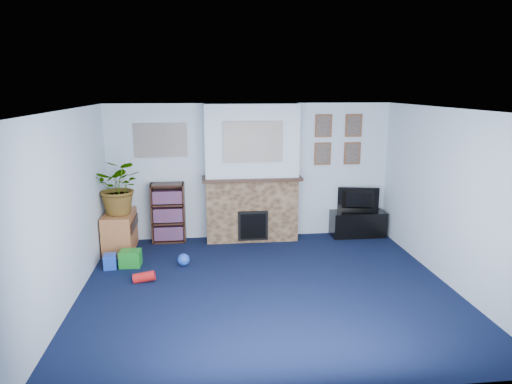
{
  "coord_description": "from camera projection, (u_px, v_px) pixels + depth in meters",
  "views": [
    {
      "loc": [
        -0.79,
        -5.71,
        2.67
      ],
      "look_at": [
        -0.06,
        0.82,
        1.16
      ],
      "focal_mm": 32.0,
      "sensor_mm": 36.0,
      "label": 1
    }
  ],
  "objects": [
    {
      "name": "toy_block",
      "position": [
        110.0,
        262.0,
        6.85
      ],
      "size": [
        0.2,
        0.2,
        0.22
      ],
      "primitive_type": "cube",
      "rotation": [
        0.0,
        0.0,
        0.11
      ],
      "color": "blue",
      "rests_on": "ground"
    },
    {
      "name": "mantel_clock",
      "position": [
        245.0,
        173.0,
        7.86
      ],
      "size": [
        0.1,
        0.06,
        0.14
      ],
      "primitive_type": "cube",
      "color": "gold",
      "rests_on": "chimney_breast"
    },
    {
      "name": "portrait_tr",
      "position": [
        354.0,
        126.0,
        8.12
      ],
      "size": [
        0.3,
        0.03,
        0.4
      ],
      "primitive_type": "cube",
      "color": "brown",
      "rests_on": "wall_back"
    },
    {
      "name": "mantel_teddy",
      "position": [
        217.0,
        174.0,
        7.81
      ],
      "size": [
        0.12,
        0.12,
        0.12
      ],
      "primitive_type": "sphere",
      "color": "gray",
      "rests_on": "chimney_breast"
    },
    {
      "name": "mantel_can",
      "position": [
        289.0,
        173.0,
        7.95
      ],
      "size": [
        0.05,
        0.05,
        0.11
      ],
      "primitive_type": "cylinder",
      "color": "blue",
      "rests_on": "chimney_breast"
    },
    {
      "name": "television",
      "position": [
        359.0,
        200.0,
        8.26
      ],
      "size": [
        0.75,
        0.26,
        0.43
      ],
      "primitive_type": "imported",
      "rotation": [
        0.0,
        0.0,
        2.92
      ],
      "color": "black",
      "rests_on": "tv_stand"
    },
    {
      "name": "portrait_tl",
      "position": [
        323.0,
        126.0,
        8.06
      ],
      "size": [
        0.3,
        0.03,
        0.4
      ],
      "primitive_type": "cube",
      "color": "brown",
      "rests_on": "wall_back"
    },
    {
      "name": "toy_tube",
      "position": [
        144.0,
        277.0,
        6.39
      ],
      "size": [
        0.31,
        0.14,
        0.18
      ],
      "primitive_type": "cylinder",
      "rotation": [
        0.0,
        1.43,
        0.0
      ],
      "color": "red",
      "rests_on": "ground"
    },
    {
      "name": "collage_main",
      "position": [
        253.0,
        142.0,
        7.59
      ],
      "size": [
        1.0,
        0.03,
        0.68
      ],
      "primitive_type": "cube",
      "color": "gray",
      "rests_on": "chimney_breast"
    },
    {
      "name": "ceiling",
      "position": [
        268.0,
        109.0,
        5.67
      ],
      "size": [
        5.0,
        4.5,
        0.01
      ],
      "primitive_type": "cube",
      "color": "white",
      "rests_on": "wall_back"
    },
    {
      "name": "portrait_bl",
      "position": [
        323.0,
        154.0,
        8.18
      ],
      "size": [
        0.3,
        0.03,
        0.4
      ],
      "primitive_type": "cube",
      "color": "brown",
      "rests_on": "wall_back"
    },
    {
      "name": "potted_plant",
      "position": [
        119.0,
        187.0,
        7.38
      ],
      "size": [
        0.93,
        0.85,
        0.9
      ],
      "primitive_type": "imported",
      "rotation": [
        0.0,
        0.0,
        6.09
      ],
      "color": "#26661E",
      "rests_on": "sideboard"
    },
    {
      "name": "bookshelf",
      "position": [
        168.0,
        214.0,
        7.98
      ],
      "size": [
        0.58,
        0.28,
        1.05
      ],
      "color": "black",
      "rests_on": "ground"
    },
    {
      "name": "green_crate",
      "position": [
        130.0,
        257.0,
        6.94
      ],
      "size": [
        0.32,
        0.27,
        0.25
      ],
      "primitive_type": "cube",
      "rotation": [
        0.0,
        0.0,
        -0.06
      ],
      "color": "#198C26",
      "rests_on": "ground"
    },
    {
      "name": "wall_front",
      "position": [
        305.0,
        270.0,
        3.77
      ],
      "size": [
        5.0,
        0.04,
        2.4
      ],
      "primitive_type": "cube",
      "color": "silver",
      "rests_on": "ground"
    },
    {
      "name": "wall_left",
      "position": [
        69.0,
        208.0,
        5.67
      ],
      "size": [
        0.04,
        4.5,
        2.4
      ],
      "primitive_type": "cube",
      "color": "silver",
      "rests_on": "ground"
    },
    {
      "name": "collage_left",
      "position": [
        161.0,
        140.0,
        7.81
      ],
      "size": [
        0.9,
        0.03,
        0.58
      ],
      "primitive_type": "cube",
      "color": "gray",
      "rests_on": "wall_back"
    },
    {
      "name": "mantel_candle",
      "position": [
        269.0,
        172.0,
        7.91
      ],
      "size": [
        0.06,
        0.06,
        0.18
      ],
      "primitive_type": "cylinder",
      "color": "#B2BFC6",
      "rests_on": "chimney_breast"
    },
    {
      "name": "toy_ball",
      "position": [
        184.0,
        260.0,
        6.97
      ],
      "size": [
        0.19,
        0.19,
        0.19
      ],
      "primitive_type": "sphere",
      "color": "blue",
      "rests_on": "ground"
    },
    {
      "name": "tv_stand",
      "position": [
        358.0,
        224.0,
        8.34
      ],
      "size": [
        0.97,
        0.41,
        0.46
      ],
      "primitive_type": "cube",
      "color": "black",
      "rests_on": "ground"
    },
    {
      "name": "chimney_breast",
      "position": [
        252.0,
        175.0,
        7.93
      ],
      "size": [
        1.72,
        0.5,
        2.4
      ],
      "color": "brown",
      "rests_on": "ground"
    },
    {
      "name": "portrait_br",
      "position": [
        352.0,
        153.0,
        8.24
      ],
      "size": [
        0.3,
        0.03,
        0.4
      ],
      "primitive_type": "cube",
      "color": "brown",
      "rests_on": "wall_back"
    },
    {
      "name": "sideboard",
      "position": [
        120.0,
        230.0,
        7.59
      ],
      "size": [
        0.46,
        0.83,
        0.65
      ],
      "primitive_type": "cube",
      "color": "#B06738",
      "rests_on": "ground"
    },
    {
      "name": "wall_right",
      "position": [
        449.0,
        198.0,
        6.22
      ],
      "size": [
        0.04,
        4.5,
        2.4
      ],
      "primitive_type": "cube",
      "color": "silver",
      "rests_on": "ground"
    },
    {
      "name": "floor",
      "position": [
        267.0,
        288.0,
        6.21
      ],
      "size": [
        5.0,
        4.5,
        0.01
      ],
      "primitive_type": "cube",
      "color": "black",
      "rests_on": "ground"
    },
    {
      "name": "wall_back",
      "position": [
        250.0,
        172.0,
        8.12
      ],
      "size": [
        5.0,
        0.04,
        2.4
      ],
      "primitive_type": "cube",
      "color": "silver",
      "rests_on": "ground"
    }
  ]
}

